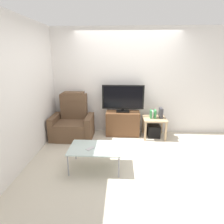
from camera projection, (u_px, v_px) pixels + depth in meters
name	position (u px, v px, depth m)	size (l,w,h in m)	color
ground_plane	(127.00, 150.00, 4.04)	(6.40, 6.40, 0.00)	beige
wall_back	(127.00, 82.00, 4.75)	(6.40, 0.06, 2.60)	silver
wall_side	(33.00, 89.00, 3.75)	(0.06, 4.48, 2.60)	silver
tv_stand	(123.00, 123.00, 4.79)	(0.83, 0.41, 0.59)	brown
television	(123.00, 98.00, 4.62)	(1.01, 0.20, 0.66)	black
recliner_armchair	(73.00, 122.00, 4.63)	(0.98, 0.78, 1.08)	brown
side_table	(154.00, 121.00, 4.62)	(0.54, 0.54, 0.49)	tan
subwoofer_box	(154.00, 131.00, 4.70)	(0.29, 0.29, 0.29)	black
book_leftmost	(151.00, 114.00, 4.56)	(0.03, 0.14, 0.20)	#388C4C
book_middle	(152.00, 114.00, 4.56)	(0.03, 0.10, 0.18)	white
book_rightmost	(155.00, 114.00, 4.55)	(0.04, 0.14, 0.20)	#388C4C
game_console	(161.00, 113.00, 4.57)	(0.07, 0.20, 0.24)	#333338
coffee_table	(95.00, 149.00, 3.32)	(0.90, 0.60, 0.40)	#B2C6C1
cell_phone	(90.00, 149.00, 3.26)	(0.07, 0.15, 0.01)	#B7B7BC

